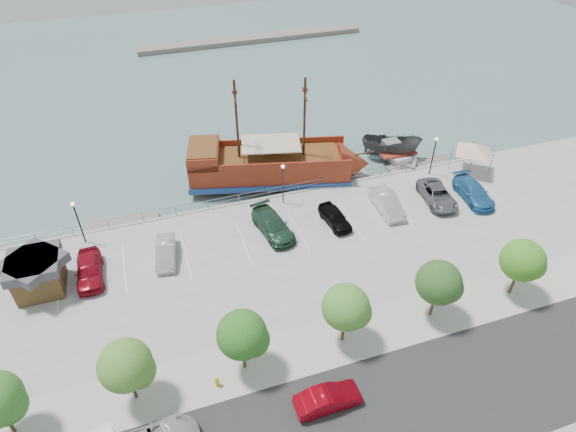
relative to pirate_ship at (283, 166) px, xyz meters
name	(u,v)px	position (x,y,z in m)	size (l,w,h in m)	color
ground	(306,254)	(-1.48, -11.21, -1.99)	(160.00, 160.00, 0.00)	slate
street	(396,412)	(-1.48, -27.21, -0.98)	(100.00, 8.00, 0.04)	#272727
sidewalk	(355,336)	(-1.48, -21.21, -0.98)	(100.00, 4.00, 0.05)	#AFACA3
seawall_railing	(279,191)	(-1.48, -3.41, -0.46)	(50.00, 0.06, 1.00)	slate
far_shore	(253,39)	(8.52, 43.79, -1.59)	(40.00, 3.00, 0.80)	gray
pirate_ship	(283,166)	(0.00, 0.00, 0.00)	(19.20, 9.35, 11.89)	maroon
patrol_boat	(390,149)	(12.87, 0.77, -0.72)	(2.46, 6.54, 2.53)	#3F4243
speedboat	(398,156)	(13.38, -0.13, -1.26)	(5.02, 7.03, 1.46)	white
dock_west	(123,223)	(-16.40, -2.01, -1.80)	(6.63, 1.89, 0.38)	gray
dock_mid	(338,182)	(5.47, -2.01, -1.79)	(7.03, 2.01, 0.40)	gray
dock_east	(419,166)	(15.06, -2.01, -1.78)	(7.25, 2.07, 0.41)	gray
shed	(37,273)	(-22.57, -9.44, 0.66)	(3.81, 3.81, 3.10)	brown
canopy_tent	(475,144)	(18.65, -5.56, 2.30)	(5.00, 5.00, 3.78)	slate
street_sedan	(328,399)	(-5.29, -25.46, -0.30)	(1.46, 4.19, 1.38)	maroon
fire_hydrant	(217,382)	(-11.47, -22.01, -0.56)	(0.28, 0.28, 0.79)	#C2A500
lamp_post_left	(77,215)	(-19.48, -4.71, 1.95)	(0.36, 0.36, 4.28)	black
lamp_post_mid	(283,177)	(-1.48, -4.71, 1.95)	(0.36, 0.36, 4.28)	black
lamp_post_right	(434,149)	(14.52, -4.71, 1.95)	(0.36, 0.36, 4.28)	black
tree_b	(128,367)	(-16.33, -21.28, 2.31)	(3.30, 3.20, 5.00)	#473321
tree_c	(244,336)	(-9.33, -21.28, 2.31)	(3.30, 3.20, 5.00)	#473321
tree_d	(348,308)	(-2.33, -21.28, 2.31)	(3.30, 3.20, 5.00)	#473321
tree_e	(441,284)	(4.67, -21.28, 2.31)	(3.30, 3.20, 5.00)	#473321
tree_f	(524,262)	(11.67, -21.28, 2.31)	(3.30, 3.20, 5.00)	#473321
parked_car_a	(89,270)	(-19.04, -9.33, -0.16)	(1.96, 4.87, 1.66)	maroon
parked_car_b	(166,252)	(-13.05, -9.02, -0.28)	(1.51, 4.32, 1.42)	#BABABA
parked_car_d	(273,225)	(-3.68, -8.58, -0.19)	(2.26, 5.55, 1.61)	#244733
parked_car_e	(335,217)	(2.00, -9.15, -0.28)	(1.69, 4.20, 1.43)	black
parked_car_f	(387,203)	(7.37, -8.82, -0.18)	(1.71, 4.90, 1.62)	silver
parked_car_g	(437,195)	(12.57, -9.13, -0.25)	(2.45, 5.31, 1.48)	slate
parked_car_h	(473,192)	(16.10, -9.83, -0.20)	(2.21, 5.42, 1.57)	#266CA4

